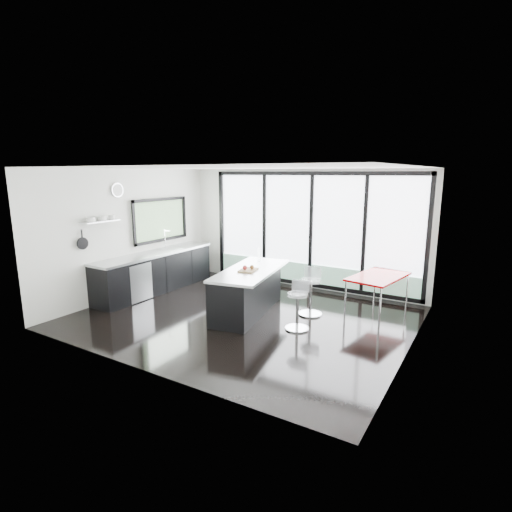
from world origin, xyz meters
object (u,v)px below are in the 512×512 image
Objects in this scene: bar_stool_far at (311,297)px; red_table at (377,294)px; bar_stool_near at (297,311)px; island at (248,290)px.

red_table is (1.06, 0.83, 0.01)m from bar_stool_far.
bar_stool_far is 1.35m from red_table.
red_table is at bearing 54.36° from bar_stool_near.
bar_stool_far is at bearing 24.53° from island.
island is 2.56m from red_table.
island reaches higher than bar_stool_far.
red_table is (0.96, 1.63, 0.04)m from bar_stool_near.
bar_stool_near is 0.81m from bar_stool_far.
bar_stool_near is (1.21, -0.29, -0.12)m from island.
bar_stool_near is 0.93× the size of bar_stool_far.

